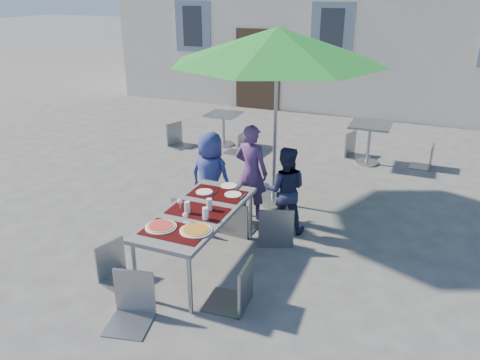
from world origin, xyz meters
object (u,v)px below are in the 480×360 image
at_px(child_1, 251,172).
at_px(chair_1, 237,197).
at_px(chair_2, 277,202).
at_px(chair_4, 236,258).
at_px(bg_chair_r_1, 429,142).
at_px(dining_table, 198,215).
at_px(bg_chair_r_0, 238,131).
at_px(chair_3, 113,241).
at_px(chair_5, 128,271).
at_px(patio_umbrella, 278,46).
at_px(cafe_table_1, 370,136).
at_px(pizza_near_right, 196,230).
at_px(bg_chair_l_0, 177,121).
at_px(pizza_near_left, 161,226).
at_px(chair_0, 186,196).
at_px(cafe_table_0, 224,124).
at_px(child_0, 210,176).
at_px(child_2, 285,190).
at_px(bg_chair_l_1, 356,131).

height_order(child_1, chair_1, child_1).
xyz_separation_m(chair_1, chair_2, (0.59, -0.06, 0.06)).
relative_size(chair_4, bg_chair_r_1, 1.17).
height_order(dining_table, bg_chair_r_0, bg_chair_r_0).
relative_size(dining_table, chair_3, 2.06).
height_order(chair_5, bg_chair_r_1, chair_5).
bearing_deg(patio_umbrella, chair_2, -69.77).
height_order(chair_3, cafe_table_1, chair_3).
height_order(pizza_near_right, bg_chair_l_0, bg_chair_l_0).
xyz_separation_m(pizza_near_left, chair_0, (-0.43, 1.34, -0.26)).
bearing_deg(bg_chair_r_1, child_1, -126.12).
height_order(chair_3, cafe_table_0, chair_3).
bearing_deg(patio_umbrella, chair_4, -79.61).
height_order(chair_4, bg_chair_l_0, chair_4).
bearing_deg(child_1, chair_5, 91.92).
bearing_deg(chair_0, bg_chair_r_1, 52.29).
xyz_separation_m(child_0, chair_2, (1.14, -0.37, -0.05)).
relative_size(chair_0, chair_5, 0.88).
bearing_deg(chair_5, dining_table, 81.36).
bearing_deg(patio_umbrella, bg_chair_l_0, 145.38).
distance_m(bg_chair_r_0, cafe_table_1, 2.63).
bearing_deg(patio_umbrella, bg_chair_r_0, 125.87).
xyz_separation_m(chair_0, chair_1, (0.72, 0.13, 0.05)).
height_order(child_0, bg_chair_l_0, child_0).
distance_m(child_0, chair_2, 1.20).
relative_size(pizza_near_right, chair_0, 0.41).
xyz_separation_m(patio_umbrella, bg_chair_r_1, (2.19, 2.66, -1.95)).
height_order(pizza_near_right, chair_4, chair_4).
bearing_deg(child_0, child_2, -173.75).
relative_size(pizza_near_right, child_1, 0.25).
relative_size(child_0, chair_1, 1.41).
bearing_deg(chair_1, bg_chair_l_1, 76.42).
height_order(chair_2, chair_5, chair_2).
height_order(chair_0, chair_2, chair_2).
distance_m(child_1, bg_chair_r_0, 2.93).
xyz_separation_m(chair_3, cafe_table_0, (-0.97, 5.20, -0.05)).
bearing_deg(child_0, patio_umbrella, -124.82).
bearing_deg(child_1, child_2, 165.25).
bearing_deg(dining_table, chair_1, 83.13).
bearing_deg(cafe_table_1, child_1, -113.00).
distance_m(child_0, bg_chair_l_1, 3.91).
distance_m(child_1, chair_3, 2.35).
xyz_separation_m(child_1, chair_5, (-0.27, -2.71, -0.13)).
xyz_separation_m(chair_2, bg_chair_r_0, (-1.93, 3.26, -0.13)).
relative_size(child_1, patio_umbrella, 0.46).
bearing_deg(bg_chair_l_0, cafe_table_1, 6.43).
bearing_deg(chair_0, child_1, 46.00).
bearing_deg(chair_3, bg_chair_r_0, 95.52).
xyz_separation_m(child_2, chair_1, (-0.57, -0.34, -0.07)).
xyz_separation_m(chair_2, patio_umbrella, (-0.45, 1.22, 1.84)).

